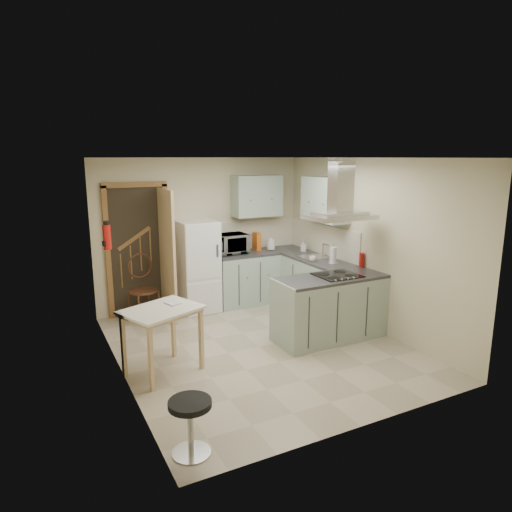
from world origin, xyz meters
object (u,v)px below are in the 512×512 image
fridge (198,266)px  peninsula (330,308)px  extractor_hood (340,217)px  drop_leaf_table (163,341)px  bentwood_chair (143,291)px  stool (191,427)px  microwave (229,244)px

fridge → peninsula: size_ratio=0.97×
fridge → extractor_hood: extractor_hood is taller
peninsula → drop_leaf_table: bearing=179.3°
bentwood_chair → extractor_hood: bearing=-53.9°
extractor_hood → peninsula: bearing=180.0°
stool → microwave: bearing=61.5°
stool → microwave: microwave is taller
peninsula → stool: size_ratio=3.09×
fridge → microwave: bearing=5.8°
peninsula → stool: peninsula is taller
extractor_hood → drop_leaf_table: size_ratio=1.06×
bentwood_chair → microwave: (1.51, 0.12, 0.59)m
microwave → stool: bearing=-119.8°
extractor_hood → microwave: size_ratio=1.49×
extractor_hood → bentwood_chair: extractor_hood is taller
fridge → stool: 3.83m
extractor_hood → microwave: 2.27m
drop_leaf_table → peninsula: bearing=-23.0°
extractor_hood → stool: extractor_hood is taller
stool → microwave: size_ratio=0.83×
peninsula → stool: bearing=-149.0°
drop_leaf_table → microwave: (1.74, 2.01, 0.67)m
extractor_hood → stool: bearing=-149.9°
bentwood_chair → microwave: bearing=-8.8°
extractor_hood → drop_leaf_table: bearing=179.3°
drop_leaf_table → microwave: microwave is taller
fridge → microwave: fridge is taller
extractor_hood → drop_leaf_table: 2.81m
drop_leaf_table → extractor_hood: bearing=-23.0°
extractor_hood → stool: 3.44m
drop_leaf_table → bentwood_chair: size_ratio=0.90×
fridge → extractor_hood: (1.32, -1.98, 0.97)m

